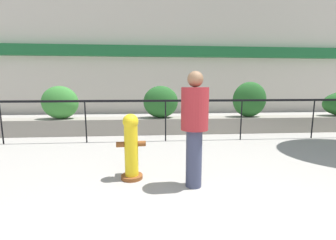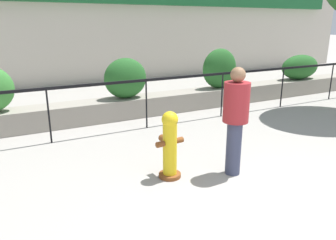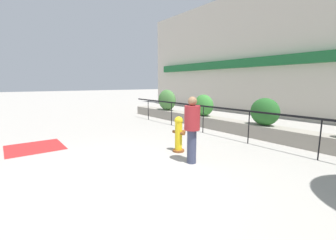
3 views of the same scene
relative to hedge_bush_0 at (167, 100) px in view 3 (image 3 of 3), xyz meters
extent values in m
plane|color=#9E9991|center=(6.13, -6.00, -1.09)|extent=(120.00, 120.00, 0.00)
cube|color=beige|center=(6.13, 6.00, 2.91)|extent=(30.00, 1.00, 8.00)
cube|color=#195B2D|center=(6.13, 5.32, 2.27)|extent=(27.00, 0.36, 0.56)
cube|color=gray|center=(6.13, 0.00, -0.84)|extent=(18.00, 0.70, 0.50)
cube|color=black|center=(6.13, -1.10, 0.03)|extent=(15.00, 0.05, 0.06)
cylinder|color=black|center=(-0.30, -1.10, -0.52)|extent=(0.04, 0.04, 1.15)
cylinder|color=black|center=(1.84, -1.10, -0.52)|extent=(0.04, 0.04, 1.15)
cylinder|color=black|center=(3.98, -1.10, -0.52)|extent=(0.04, 0.04, 1.15)
cylinder|color=black|center=(6.13, -1.10, -0.52)|extent=(0.04, 0.04, 1.15)
cylinder|color=black|center=(8.27, -1.10, -0.52)|extent=(0.04, 0.04, 1.15)
ellipsoid|color=#427538|center=(0.00, 0.00, 0.00)|extent=(1.39, 0.70, 1.18)
ellipsoid|color=#387F33|center=(2.93, 0.00, -0.08)|extent=(1.10, 0.69, 1.02)
ellipsoid|color=#235B23|center=(6.05, 0.00, -0.08)|extent=(1.11, 0.70, 1.02)
cylinder|color=brown|center=(5.39, -3.61, -1.06)|extent=(0.38, 0.38, 0.06)
cylinder|color=gold|center=(5.39, -3.61, -0.61)|extent=(0.24, 0.24, 0.85)
sphere|color=gold|center=(5.39, -3.61, -0.14)|extent=(0.25, 0.25, 0.25)
cylinder|color=brown|center=(5.38, -3.43, -0.51)|extent=(0.12, 0.15, 0.11)
cylinder|color=brown|center=(5.57, -3.60, -0.51)|extent=(0.13, 0.10, 0.09)
cylinder|color=brown|center=(5.22, -3.63, -0.51)|extent=(0.13, 0.10, 0.09)
cylinder|color=#383D56|center=(6.36, -3.97, -0.65)|extent=(0.26, 0.26, 0.88)
cylinder|color=maroon|center=(6.36, -3.97, 0.10)|extent=(0.44, 0.44, 0.62)
sphere|color=#8C6647|center=(6.36, -3.97, 0.52)|extent=(0.23, 0.23, 0.23)
cube|color=#B22323|center=(2.26, -7.05, -1.09)|extent=(1.63, 1.63, 0.01)
camera|label=1|loc=(5.71, -7.18, 0.43)|focal=24.00mm
camera|label=2|loc=(3.15, -7.80, 1.26)|focal=35.00mm
camera|label=3|loc=(10.45, -7.85, 0.97)|focal=24.00mm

